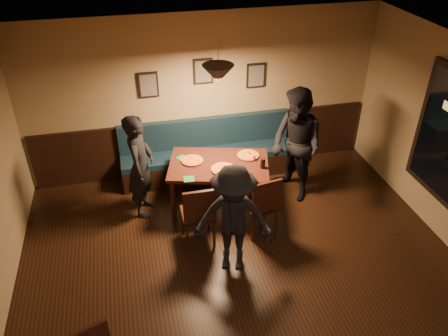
{
  "coord_description": "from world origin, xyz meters",
  "views": [
    {
      "loc": [
        -1.25,
        -3.34,
        4.44
      ],
      "look_at": [
        -0.01,
        1.93,
        0.95
      ],
      "focal_mm": 35.66,
      "sensor_mm": 36.0,
      "label": 1
    }
  ],
  "objects_px": {
    "diner_left": "(141,166)",
    "chair_near_right": "(260,203)",
    "soda_glass": "(263,163)",
    "chair_near_left": "(198,213)",
    "diner_front": "(233,220)",
    "diner_right": "(296,145)",
    "dining_table": "(219,185)",
    "booth_bench": "(208,151)",
    "tabasco_bottle": "(255,158)"
  },
  "relations": [
    {
      "from": "diner_left",
      "to": "tabasco_bottle",
      "type": "bearing_deg",
      "value": -78.33
    },
    {
      "from": "tabasco_bottle",
      "to": "chair_near_left",
      "type": "bearing_deg",
      "value": -146.08
    },
    {
      "from": "diner_right",
      "to": "dining_table",
      "type": "bearing_deg",
      "value": -108.22
    },
    {
      "from": "booth_bench",
      "to": "diner_right",
      "type": "relative_size",
      "value": 1.6
    },
    {
      "from": "chair_near_left",
      "to": "chair_near_right",
      "type": "distance_m",
      "value": 0.92
    },
    {
      "from": "diner_left",
      "to": "dining_table",
      "type": "bearing_deg",
      "value": -79.17
    },
    {
      "from": "chair_near_left",
      "to": "diner_right",
      "type": "height_order",
      "value": "diner_right"
    },
    {
      "from": "dining_table",
      "to": "soda_glass",
      "type": "relative_size",
      "value": 9.45
    },
    {
      "from": "dining_table",
      "to": "tabasco_bottle",
      "type": "relative_size",
      "value": 12.96
    },
    {
      "from": "dining_table",
      "to": "diner_left",
      "type": "height_order",
      "value": "diner_left"
    },
    {
      "from": "chair_near_left",
      "to": "diner_front",
      "type": "height_order",
      "value": "diner_front"
    },
    {
      "from": "chair_near_left",
      "to": "chair_near_right",
      "type": "relative_size",
      "value": 1.02
    },
    {
      "from": "dining_table",
      "to": "chair_near_right",
      "type": "height_order",
      "value": "chair_near_right"
    },
    {
      "from": "dining_table",
      "to": "tabasco_bottle",
      "type": "height_order",
      "value": "tabasco_bottle"
    },
    {
      "from": "booth_bench",
      "to": "chair_near_left",
      "type": "xyz_separation_m",
      "value": [
        -0.49,
        -1.66,
        0.01
      ]
    },
    {
      "from": "diner_left",
      "to": "tabasco_bottle",
      "type": "distance_m",
      "value": 1.74
    },
    {
      "from": "chair_near_right",
      "to": "soda_glass",
      "type": "xyz_separation_m",
      "value": [
        0.17,
        0.45,
        0.39
      ]
    },
    {
      "from": "chair_near_right",
      "to": "diner_left",
      "type": "bearing_deg",
      "value": 142.5
    },
    {
      "from": "chair_near_right",
      "to": "tabasco_bottle",
      "type": "bearing_deg",
      "value": 71.54
    },
    {
      "from": "dining_table",
      "to": "diner_front",
      "type": "bearing_deg",
      "value": -79.7
    },
    {
      "from": "diner_left",
      "to": "chair_near_left",
      "type": "bearing_deg",
      "value": -123.54
    },
    {
      "from": "dining_table",
      "to": "diner_right",
      "type": "distance_m",
      "value": 1.38
    },
    {
      "from": "chair_near_left",
      "to": "diner_left",
      "type": "height_order",
      "value": "diner_left"
    },
    {
      "from": "booth_bench",
      "to": "soda_glass",
      "type": "height_order",
      "value": "booth_bench"
    },
    {
      "from": "diner_left",
      "to": "chair_near_right",
      "type": "bearing_deg",
      "value": -99.86
    },
    {
      "from": "tabasco_bottle",
      "to": "dining_table",
      "type": "bearing_deg",
      "value": 175.34
    },
    {
      "from": "chair_near_right",
      "to": "soda_glass",
      "type": "relative_size",
      "value": 6.26
    },
    {
      "from": "chair_near_right",
      "to": "chair_near_left",
      "type": "bearing_deg",
      "value": 171.96
    },
    {
      "from": "dining_table",
      "to": "soda_glass",
      "type": "xyz_separation_m",
      "value": [
        0.62,
        -0.26,
        0.48
      ]
    },
    {
      "from": "diner_right",
      "to": "diner_front",
      "type": "xyz_separation_m",
      "value": [
        -1.38,
        -1.39,
        -0.15
      ]
    },
    {
      "from": "dining_table",
      "to": "diner_front",
      "type": "relative_size",
      "value": 0.95
    },
    {
      "from": "chair_near_left",
      "to": "diner_left",
      "type": "xyz_separation_m",
      "value": [
        -0.7,
        0.89,
        0.33
      ]
    },
    {
      "from": "dining_table",
      "to": "diner_front",
      "type": "xyz_separation_m",
      "value": [
        -0.11,
        -1.34,
        0.39
      ]
    },
    {
      "from": "diner_left",
      "to": "soda_glass",
      "type": "height_order",
      "value": "diner_left"
    },
    {
      "from": "diner_left",
      "to": "diner_right",
      "type": "relative_size",
      "value": 0.9
    },
    {
      "from": "diner_left",
      "to": "soda_glass",
      "type": "relative_size",
      "value": 10.53
    },
    {
      "from": "diner_right",
      "to": "tabasco_bottle",
      "type": "xyz_separation_m",
      "value": [
        -0.71,
        -0.09,
        -0.07
      ]
    },
    {
      "from": "chair_near_left",
      "to": "soda_glass",
      "type": "bearing_deg",
      "value": 23.78
    },
    {
      "from": "diner_right",
      "to": "chair_near_right",
      "type": "bearing_deg",
      "value": -67.41
    },
    {
      "from": "booth_bench",
      "to": "diner_left",
      "type": "height_order",
      "value": "diner_left"
    },
    {
      "from": "tabasco_bottle",
      "to": "booth_bench",
      "type": "bearing_deg",
      "value": 119.22
    },
    {
      "from": "chair_near_left",
      "to": "soda_glass",
      "type": "relative_size",
      "value": 6.41
    },
    {
      "from": "chair_near_left",
      "to": "diner_front",
      "type": "xyz_separation_m",
      "value": [
        0.36,
        -0.6,
        0.28
      ]
    },
    {
      "from": "tabasco_bottle",
      "to": "chair_near_right",
      "type": "bearing_deg",
      "value": -98.92
    },
    {
      "from": "booth_bench",
      "to": "chair_near_left",
      "type": "relative_size",
      "value": 2.93
    },
    {
      "from": "booth_bench",
      "to": "diner_front",
      "type": "xyz_separation_m",
      "value": [
        -0.12,
        -2.26,
        0.29
      ]
    },
    {
      "from": "dining_table",
      "to": "chair_near_left",
      "type": "xyz_separation_m",
      "value": [
        -0.47,
        -0.74,
        0.11
      ]
    },
    {
      "from": "booth_bench",
      "to": "tabasco_bottle",
      "type": "bearing_deg",
      "value": -60.78
    },
    {
      "from": "chair_near_left",
      "to": "diner_front",
      "type": "bearing_deg",
      "value": -58.82
    },
    {
      "from": "booth_bench",
      "to": "tabasco_bottle",
      "type": "xyz_separation_m",
      "value": [
        0.54,
        -0.97,
        0.37
      ]
    }
  ]
}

